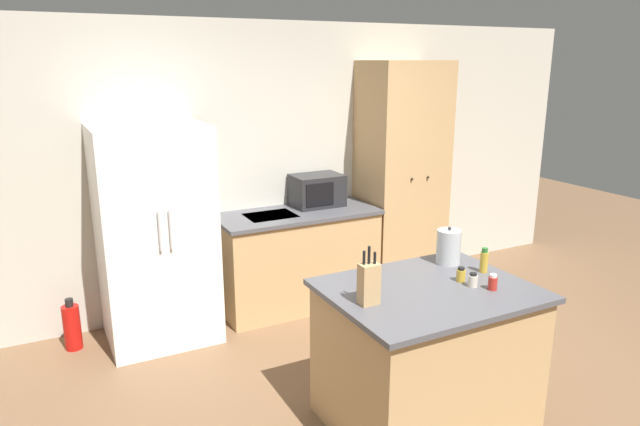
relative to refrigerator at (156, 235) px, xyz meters
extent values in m
plane|color=brown|center=(1.14, -1.93, -0.89)|extent=(14.00, 14.00, 0.00)
cube|color=beige|center=(1.14, 0.40, 0.41)|extent=(7.20, 0.06, 2.60)
cube|color=white|center=(0.00, 0.00, 0.00)|extent=(0.87, 0.74, 1.78)
cylinder|color=silver|center=(-0.04, -0.39, 0.14)|extent=(0.02, 0.02, 0.30)
cylinder|color=silver|center=(0.04, -0.39, 0.14)|extent=(0.02, 0.02, 0.30)
cube|color=tan|center=(1.29, 0.06, -0.45)|extent=(1.45, 0.62, 0.88)
cube|color=#4C4C51|center=(1.29, 0.06, 0.01)|extent=(1.49, 0.66, 0.03)
cube|color=#9EA0A3|center=(1.03, 0.06, 0.02)|extent=(0.44, 0.34, 0.01)
cube|color=tan|center=(2.45, 0.07, 0.24)|extent=(0.78, 0.59, 2.25)
sphere|color=black|center=(2.35, -0.24, 0.28)|extent=(0.02, 0.02, 0.02)
sphere|color=black|center=(2.54, -0.24, 0.28)|extent=(0.02, 0.02, 0.02)
cube|color=tan|center=(1.23, -1.96, -0.44)|extent=(1.17, 0.91, 0.89)
cube|color=#4C4C51|center=(1.23, -1.96, 0.02)|extent=(1.23, 0.97, 0.03)
cube|color=#232326|center=(1.56, 0.18, 0.17)|extent=(0.47, 0.34, 0.30)
cube|color=black|center=(1.50, 0.01, 0.17)|extent=(0.28, 0.01, 0.21)
cube|color=tan|center=(0.78, -1.99, 0.15)|extent=(0.11, 0.08, 0.24)
cylinder|color=black|center=(0.75, -1.98, 0.31)|extent=(0.02, 0.02, 0.08)
cylinder|color=black|center=(0.78, -1.98, 0.32)|extent=(0.02, 0.02, 0.10)
cylinder|color=black|center=(0.81, -2.00, 0.31)|extent=(0.02, 0.02, 0.07)
cylinder|color=#B2281E|center=(1.55, -2.15, 0.07)|extent=(0.05, 0.05, 0.08)
cylinder|color=silver|center=(1.55, -2.15, 0.12)|extent=(0.04, 0.04, 0.02)
cylinder|color=gold|center=(1.47, -1.96, 0.07)|extent=(0.06, 0.06, 0.07)
cylinder|color=black|center=(1.47, -1.96, 0.12)|extent=(0.04, 0.04, 0.02)
cylinder|color=gold|center=(1.71, -1.91, 0.10)|extent=(0.05, 0.05, 0.14)
cylinder|color=#286628|center=(1.71, -1.91, 0.18)|extent=(0.04, 0.04, 0.03)
cylinder|color=beige|center=(1.48, -2.06, 0.07)|extent=(0.06, 0.06, 0.07)
cylinder|color=black|center=(1.48, -2.06, 0.11)|extent=(0.04, 0.04, 0.02)
cylinder|color=#B2B5B7|center=(1.61, -1.67, 0.15)|extent=(0.16, 0.16, 0.23)
sphere|color=#262628|center=(1.61, -1.67, 0.28)|extent=(0.02, 0.02, 0.02)
cylinder|color=red|center=(-0.69, 0.10, -0.70)|extent=(0.13, 0.13, 0.37)
cylinder|color=black|center=(-0.69, 0.10, -0.49)|extent=(0.06, 0.06, 0.06)
camera|label=1|loc=(-0.83, -4.51, 1.38)|focal=32.00mm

